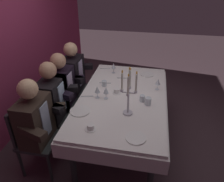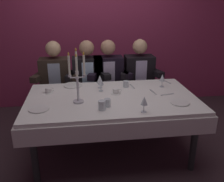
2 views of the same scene
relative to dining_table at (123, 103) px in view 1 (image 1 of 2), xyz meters
The scene contains 24 objects.
ground_plane 0.62m from the dining_table, ahead, with size 12.00×12.00×0.00m, color #402E33.
dining_table is the anchor object (origin of this frame).
candelabra 0.56m from the dining_table, 163.55° to the right, with size 0.19×0.19×0.58m.
dinner_plate_0 0.75m from the dining_table, 21.77° to the right, with size 0.20×0.20×0.01m, color white.
dinner_plate_1 0.82m from the dining_table, 162.43° to the right, with size 0.21×0.21×0.01m, color white.
dinner_plate_2 0.63m from the dining_table, 134.89° to the left, with size 0.24×0.24×0.01m, color white.
wine_glass_0 0.33m from the dining_table, 116.92° to the left, with size 0.07×0.07×0.16m.
wine_glass_1 0.56m from the dining_table, 59.45° to the right, with size 0.07×0.07×0.16m.
wine_glass_2 0.41m from the dining_table, 108.38° to the left, with size 0.07×0.07×0.16m.
wine_glass_3 0.75m from the dining_table, 20.68° to the left, with size 0.07×0.07×0.16m.
water_tumbler_0 0.40m from the dining_table, 54.00° to the left, with size 0.07×0.07×0.08m, color silver.
water_tumbler_1 0.31m from the dining_table, 107.43° to the right, with size 0.07×0.07×0.08m, color silver.
water_tumbler_2 0.40m from the dining_table, 113.44° to the right, with size 0.07×0.07×0.10m, color silver.
coffee_cup_0 0.18m from the dining_table, 56.74° to the left, with size 0.13×0.12×0.06m.
coffee_cup_1 0.77m from the dining_table, 162.09° to the left, with size 0.13×0.12×0.06m.
fork_0 0.49m from the dining_table, 102.91° to the left, with size 0.17×0.02×0.01m, color #B7B7BC.
fork_1 0.91m from the dining_table, 27.70° to the left, with size 0.17×0.02×0.01m, color #B7B7BC.
fork_2 0.66m from the dining_table, ahead, with size 0.17×0.02×0.01m, color #B7B7BC.
fork_3 0.45m from the dining_table, 45.51° to the left, with size 0.17×0.02×0.01m, color #B7B7BC.
fork_4 0.53m from the dining_table, ahead, with size 0.17×0.02×0.01m, color #B7B7BC.
seated_diner_0 1.13m from the dining_table, 127.96° to the left, with size 0.63×0.48×1.24m.
seated_diner_1 0.92m from the dining_table, 104.87° to the left, with size 0.63×0.48×1.24m.
seated_diner_2 0.90m from the dining_table, 85.87° to the left, with size 0.63×0.48×1.24m.
seated_diner_3 1.04m from the dining_table, 59.41° to the left, with size 0.63×0.48×1.24m.
Camera 1 is at (-2.37, -0.32, 2.21)m, focal length 34.35 mm.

